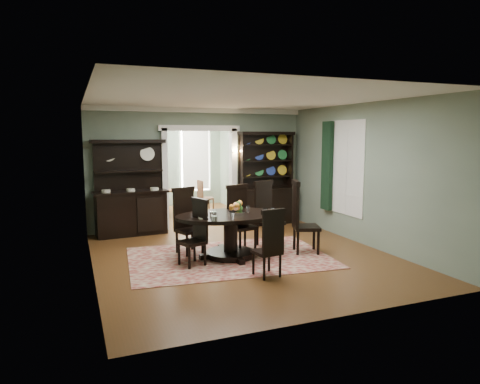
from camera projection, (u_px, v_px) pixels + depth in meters
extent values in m
cube|color=#583317|center=(244.00, 257.00, 8.23)|extent=(5.50, 6.00, 0.01)
cube|color=white|center=(244.00, 98.00, 7.83)|extent=(5.50, 6.00, 0.01)
cube|color=gray|center=(90.00, 186.00, 7.03)|extent=(0.01, 6.00, 3.00)
cube|color=gray|center=(365.00, 175.00, 9.03)|extent=(0.01, 6.00, 3.00)
cube|color=gray|center=(336.00, 202.00, 5.26)|extent=(5.50, 0.01, 3.00)
cube|color=gray|center=(125.00, 170.00, 10.13)|extent=(1.85, 0.01, 3.00)
cube|color=gray|center=(265.00, 166.00, 11.46)|extent=(1.85, 0.01, 3.00)
cube|color=gray|center=(199.00, 118.00, 10.63)|extent=(1.80, 0.01, 0.50)
cube|color=white|center=(199.00, 110.00, 10.56)|extent=(5.50, 0.10, 0.12)
cube|color=#583317|center=(184.00, 215.00, 12.61)|extent=(3.50, 3.50, 0.01)
cube|color=white|center=(182.00, 111.00, 12.21)|extent=(3.50, 3.50, 0.01)
cube|color=gray|center=(121.00, 165.00, 11.77)|extent=(0.01, 3.50, 3.00)
cube|color=gray|center=(239.00, 163.00, 13.05)|extent=(0.01, 3.50, 3.00)
cube|color=gray|center=(170.00, 161.00, 14.02)|extent=(3.50, 0.01, 3.00)
cube|color=white|center=(144.00, 160.00, 13.66)|extent=(1.05, 0.06, 2.20)
cube|color=white|center=(195.00, 159.00, 14.28)|extent=(1.05, 0.06, 2.20)
cube|color=white|center=(164.00, 179.00, 10.50)|extent=(0.14, 0.25, 2.50)
cube|color=white|center=(233.00, 177.00, 11.16)|extent=(0.14, 0.25, 2.50)
cube|color=white|center=(199.00, 128.00, 10.67)|extent=(2.08, 0.25, 0.14)
cube|color=white|center=(347.00, 168.00, 9.57)|extent=(0.02, 1.10, 2.00)
cube|color=white|center=(347.00, 168.00, 9.56)|extent=(0.01, 1.22, 2.12)
cube|color=black|center=(327.00, 166.00, 10.16)|extent=(0.10, 0.35, 2.10)
cube|color=gold|center=(236.00, 154.00, 11.02)|extent=(0.08, 0.05, 0.18)
sphere|color=#FFD88C|center=(234.00, 151.00, 10.84)|extent=(0.07, 0.07, 0.07)
sphere|color=#FFD88C|center=(242.00, 151.00, 10.91)|extent=(0.07, 0.07, 0.07)
cube|color=maroon|center=(229.00, 258.00, 8.16)|extent=(3.95, 2.83, 0.01)
ellipsoid|color=black|center=(231.00, 215.00, 8.13)|extent=(2.14, 1.37, 0.06)
cylinder|color=black|center=(231.00, 217.00, 8.13)|extent=(1.99, 1.99, 0.03)
cylinder|color=black|center=(231.00, 235.00, 8.18)|extent=(0.27, 0.27, 0.74)
cylinder|color=black|center=(231.00, 254.00, 8.22)|extent=(0.94, 0.94, 0.11)
cylinder|color=silver|center=(237.00, 213.00, 8.08)|extent=(0.30, 0.30, 0.05)
cube|color=black|center=(189.00, 231.00, 8.40)|extent=(0.58, 0.57, 0.06)
cube|color=black|center=(184.00, 209.00, 8.50)|extent=(0.45, 0.20, 0.78)
cube|color=black|center=(183.00, 189.00, 8.45)|extent=(0.50, 0.23, 0.08)
cylinder|color=black|center=(187.00, 245.00, 8.18)|extent=(0.05, 0.05, 0.46)
cylinder|color=black|center=(202.00, 242.00, 8.41)|extent=(0.05, 0.05, 0.46)
cylinder|color=black|center=(177.00, 242.00, 8.46)|extent=(0.05, 0.05, 0.46)
cylinder|color=black|center=(192.00, 239.00, 8.69)|extent=(0.05, 0.05, 0.46)
cube|color=black|center=(243.00, 227.00, 8.66)|extent=(0.55, 0.54, 0.06)
cube|color=black|center=(237.00, 206.00, 8.78)|extent=(0.47, 0.15, 0.80)
cube|color=black|center=(237.00, 186.00, 8.73)|extent=(0.51, 0.18, 0.08)
cylinder|color=black|center=(240.00, 242.00, 8.44)|extent=(0.05, 0.05, 0.47)
cylinder|color=black|center=(255.00, 239.00, 8.64)|extent=(0.05, 0.05, 0.47)
cylinder|color=black|center=(230.00, 238.00, 8.75)|extent=(0.05, 0.05, 0.47)
cylinder|color=black|center=(245.00, 236.00, 8.95)|extent=(0.05, 0.05, 0.47)
cube|color=black|center=(270.00, 223.00, 9.00)|extent=(0.62, 0.60, 0.06)
cube|color=black|center=(263.00, 202.00, 9.10)|extent=(0.47, 0.22, 0.82)
cube|color=black|center=(263.00, 183.00, 9.05)|extent=(0.52, 0.25, 0.08)
cylinder|color=black|center=(270.00, 237.00, 8.77)|extent=(0.05, 0.05, 0.49)
cylinder|color=black|center=(283.00, 235.00, 9.02)|extent=(0.05, 0.05, 0.49)
cylinder|color=black|center=(257.00, 234.00, 9.05)|extent=(0.05, 0.05, 0.49)
cylinder|color=black|center=(270.00, 232.00, 9.30)|extent=(0.05, 0.05, 0.49)
cube|color=black|center=(192.00, 242.00, 7.62)|extent=(0.52, 0.53, 0.06)
cube|color=black|center=(200.00, 221.00, 7.69)|extent=(0.18, 0.42, 0.72)
cube|color=black|center=(200.00, 200.00, 7.64)|extent=(0.21, 0.46, 0.07)
cylinder|color=black|center=(179.00, 254.00, 7.67)|extent=(0.05, 0.05, 0.43)
cylinder|color=black|center=(189.00, 258.00, 7.41)|extent=(0.05, 0.05, 0.43)
cylinder|color=black|center=(195.00, 251.00, 7.88)|extent=(0.05, 0.05, 0.43)
cylinder|color=black|center=(205.00, 254.00, 7.63)|extent=(0.05, 0.05, 0.43)
cube|color=black|center=(306.00, 227.00, 8.46)|extent=(0.63, 0.64, 0.07)
cube|color=black|center=(296.00, 205.00, 8.39)|extent=(0.22, 0.50, 0.87)
cube|color=black|center=(296.00, 183.00, 8.33)|extent=(0.26, 0.55, 0.09)
cylinder|color=black|center=(318.00, 242.00, 8.30)|extent=(0.06, 0.06, 0.51)
cylinder|color=black|center=(314.00, 238.00, 8.70)|extent=(0.06, 0.06, 0.51)
cylinder|color=black|center=(298.00, 243.00, 8.29)|extent=(0.06, 0.06, 0.51)
cylinder|color=black|center=(294.00, 238.00, 8.68)|extent=(0.06, 0.06, 0.51)
cube|color=black|center=(267.00, 252.00, 7.06)|extent=(0.47, 0.45, 0.05)
cube|color=black|center=(273.00, 233.00, 6.86)|extent=(0.41, 0.11, 0.69)
cube|color=black|center=(273.00, 211.00, 6.81)|extent=(0.45, 0.14, 0.07)
cylinder|color=black|center=(269.00, 260.00, 7.30)|extent=(0.04, 0.04, 0.41)
cylinder|color=black|center=(253.00, 263.00, 7.14)|extent=(0.04, 0.04, 0.41)
cylinder|color=black|center=(280.00, 265.00, 7.03)|extent=(0.04, 0.04, 0.41)
cylinder|color=black|center=(264.00, 268.00, 6.86)|extent=(0.04, 0.04, 0.41)
cube|color=black|center=(131.00, 214.00, 10.01)|extent=(1.63, 0.66, 0.99)
cube|color=black|center=(130.00, 192.00, 9.94)|extent=(1.73, 0.72, 0.05)
cube|color=black|center=(128.00, 166.00, 10.07)|extent=(1.59, 0.20, 1.17)
cube|color=black|center=(129.00, 171.00, 9.99)|extent=(1.56, 0.39, 0.04)
cube|color=black|center=(128.00, 141.00, 9.88)|extent=(1.71, 0.47, 0.08)
cube|color=black|center=(267.00, 206.00, 11.28)|extent=(1.48, 0.61, 0.93)
cube|color=black|center=(268.00, 188.00, 11.22)|extent=(1.58, 0.67, 0.04)
cube|color=black|center=(264.00, 161.00, 11.32)|extent=(1.45, 0.16, 1.41)
cube|color=black|center=(241.00, 162.00, 10.97)|extent=(0.07, 0.27, 1.45)
cube|color=black|center=(290.00, 160.00, 11.48)|extent=(0.07, 0.27, 1.45)
cube|color=black|center=(267.00, 133.00, 11.11)|extent=(1.57, 0.43, 0.08)
cube|color=black|center=(266.00, 177.00, 11.28)|extent=(1.46, 0.36, 0.03)
cube|color=black|center=(266.00, 161.00, 11.22)|extent=(1.46, 0.36, 0.03)
cube|color=black|center=(266.00, 145.00, 11.17)|extent=(1.46, 0.36, 0.03)
cylinder|color=#532E17|center=(181.00, 190.00, 12.43)|extent=(0.82, 0.82, 0.04)
cylinder|color=#532E17|center=(181.00, 202.00, 12.47)|extent=(0.10, 0.10, 0.72)
cylinder|color=#532E17|center=(181.00, 214.00, 12.52)|extent=(0.45, 0.45, 0.06)
cylinder|color=#532E17|center=(158.00, 200.00, 12.45)|extent=(0.40, 0.40, 0.04)
cube|color=#532E17|center=(163.00, 191.00, 12.53)|extent=(0.15, 0.35, 0.50)
cylinder|color=#532E17|center=(152.00, 208.00, 12.49)|extent=(0.04, 0.04, 0.45)
cylinder|color=#532E17|center=(157.00, 209.00, 12.28)|extent=(0.04, 0.04, 0.45)
cylinder|color=#532E17|center=(160.00, 207.00, 12.67)|extent=(0.04, 0.04, 0.45)
cylinder|color=#532E17|center=(165.00, 208.00, 12.46)|extent=(0.04, 0.04, 0.45)
cylinder|color=#532E17|center=(206.00, 198.00, 12.57)|extent=(0.43, 0.43, 0.04)
cube|color=#532E17|center=(200.00, 190.00, 12.44)|extent=(0.08, 0.39, 0.54)
cylinder|color=#532E17|center=(213.00, 207.00, 12.54)|extent=(0.04, 0.04, 0.49)
cylinder|color=#532E17|center=(209.00, 205.00, 12.80)|extent=(0.04, 0.04, 0.49)
cylinder|color=#532E17|center=(204.00, 208.00, 12.39)|extent=(0.04, 0.04, 0.49)
cylinder|color=#532E17|center=(200.00, 206.00, 12.66)|extent=(0.04, 0.04, 0.49)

